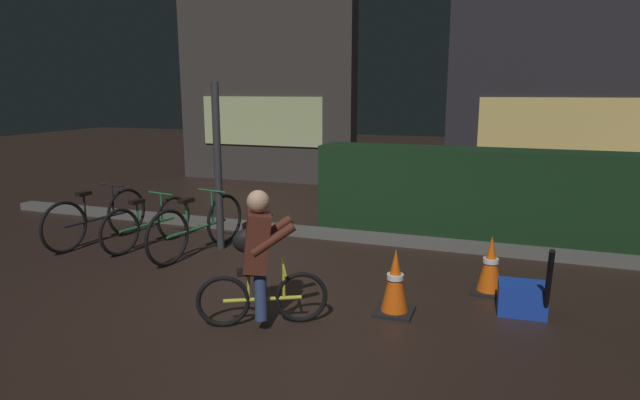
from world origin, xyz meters
The scene contains 14 objects.
ground_plane centered at (0.00, 0.00, 0.00)m, with size 40.00×40.00×0.00m, color black.
sidewalk_curb centered at (0.00, 2.20, 0.06)m, with size 12.00×0.24×0.12m, color #56544F.
hedge_row centered at (1.80, 3.10, 0.63)m, with size 4.80×0.70×1.27m, color black.
storefront_left centered at (-3.23, 6.50, 2.27)m, with size 4.23×0.54×4.57m.
storefront_right centered at (3.07, 7.20, 2.04)m, with size 4.55×0.54×4.10m.
street_post centered at (-1.43, 1.20, 1.10)m, with size 0.10×0.10×2.20m, color #2D2D33.
parked_bike_leftmost centered at (-3.18, 0.86, 0.36)m, with size 0.46×1.71×0.79m.
parked_bike_left_mid centered at (-2.41, 0.96, 0.32)m, with size 0.46×1.51×0.71m.
parked_bike_center_left centered at (-1.58, 0.88, 0.36)m, with size 0.47×1.73×0.81m.
traffic_cone_near centered at (1.21, -0.10, 0.31)m, with size 0.36×0.36×0.64m.
traffic_cone_far centered at (2.04, 0.75, 0.30)m, with size 0.36×0.36×0.62m.
blue_crate centered at (2.35, 0.30, 0.15)m, with size 0.44×0.32×0.30m, color #193DB7.
cyclist centered at (0.10, -0.74, 0.63)m, with size 1.07×0.59×1.25m.
closed_umbrella centered at (2.55, 0.05, 0.39)m, with size 0.05×0.05×0.85m, color black.
Camera 1 is at (2.15, -4.85, 2.10)m, focal length 29.94 mm.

